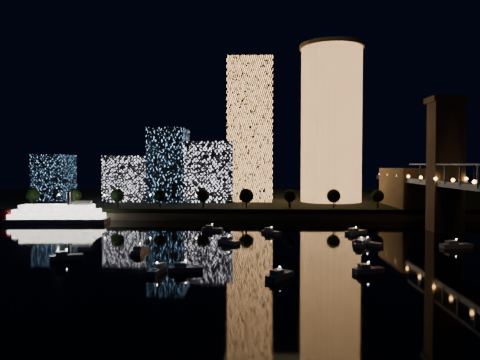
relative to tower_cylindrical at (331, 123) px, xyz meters
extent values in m
plane|color=black|center=(-34.61, -124.92, -46.73)|extent=(520.00, 520.00, 0.00)
cube|color=black|center=(-34.61, 35.08, -44.23)|extent=(420.00, 160.00, 5.00)
cube|color=#6B5E4C|center=(-34.61, -42.92, -45.23)|extent=(420.00, 6.00, 3.00)
cylinder|color=#FF9F51|center=(0.00, 0.00, -1.13)|extent=(32.00, 32.00, 81.21)
cylinder|color=#6B5E4C|center=(0.00, 0.00, 40.48)|extent=(34.00, 34.00, 2.00)
cube|color=#FF9F51|center=(-43.43, 5.99, -3.31)|extent=(24.15, 24.15, 76.83)
cube|color=white|center=(-65.09, -0.23, -25.78)|extent=(25.92, 21.93, 31.90)
cube|color=#5698E9|center=(-87.56, 1.37, -22.16)|extent=(19.57, 25.45, 39.15)
cube|color=white|center=(-109.41, 3.05, -29.53)|extent=(24.40, 22.18, 24.40)
cube|color=#5698E9|center=(-153.14, 6.43, -29.05)|extent=(18.11, 19.92, 25.35)
cube|color=#6B5E4C|center=(30.39, -74.92, -22.73)|extent=(11.00, 9.00, 48.00)
cube|color=#6B5E4C|center=(30.39, -74.92, 2.27)|extent=(13.00, 11.00, 2.00)
cube|color=#6B5E4C|center=(30.39, -24.92, -35.23)|extent=(12.00, 40.00, 23.00)
cube|color=navy|center=(25.39, -88.92, -25.23)|extent=(0.50, 0.50, 7.00)
cube|color=navy|center=(25.39, -64.92, -25.23)|extent=(0.50, 0.50, 7.00)
sphere|color=#FF9038|center=(24.89, -79.92, -26.93)|extent=(1.20, 1.20, 1.20)
sphere|color=#FF9038|center=(24.89, -34.92, -26.93)|extent=(1.20, 1.20, 1.20)
cube|color=silver|center=(-124.27, -57.01, -45.68)|extent=(42.50, 11.63, 2.10)
cube|color=white|center=(-124.27, -57.01, -43.66)|extent=(38.96, 10.59, 1.93)
cube|color=white|center=(-124.27, -57.01, -41.73)|extent=(35.41, 9.55, 1.93)
cube|color=white|center=(-124.27, -57.01, -39.80)|extent=(30.11, 8.42, 1.93)
cube|color=silver|center=(-113.76, -56.52, -38.14)|extent=(7.26, 5.59, 1.58)
cylinder|color=black|center=(-118.93, -58.52, -36.21)|extent=(1.23, 1.23, 5.26)
cylinder|color=black|center=(-119.09, -55.01, -36.21)|extent=(1.23, 1.23, 5.26)
cylinder|color=maroon|center=(-145.29, -58.01, -44.10)|extent=(6.51, 8.17, 6.14)
cube|color=silver|center=(-48.86, -105.38, -46.13)|extent=(7.46, 6.99, 1.20)
cube|color=silver|center=(-49.73, -104.61, -45.03)|extent=(3.37, 3.31, 1.00)
sphere|color=white|center=(-48.86, -105.38, -44.13)|extent=(0.36, 0.36, 0.36)
cube|color=silver|center=(-90.30, -130.69, -46.13)|extent=(8.55, 5.94, 1.20)
cube|color=silver|center=(-91.41, -131.22, -45.03)|extent=(3.52, 3.17, 1.00)
sphere|color=white|center=(-90.30, -130.69, -44.13)|extent=(0.36, 0.36, 0.36)
cube|color=silver|center=(19.75, -110.14, -46.13)|extent=(9.64, 4.41, 1.20)
cube|color=silver|center=(18.37, -110.36, -45.03)|extent=(3.59, 2.90, 1.00)
sphere|color=white|center=(19.75, -110.14, -44.13)|extent=(0.36, 0.36, 0.36)
cube|color=silver|center=(-14.53, -143.80, -46.13)|extent=(7.46, 4.35, 1.20)
cube|color=silver|center=(-15.54, -144.13, -45.03)|extent=(2.93, 2.52, 1.00)
sphere|color=white|center=(-14.53, -143.80, -44.13)|extent=(0.36, 0.36, 0.36)
cube|color=silver|center=(-35.20, -149.65, -46.13)|extent=(6.62, 7.84, 1.20)
cube|color=silver|center=(-35.89, -150.61, -45.03)|extent=(3.26, 3.42, 1.00)
sphere|color=white|center=(-35.20, -149.65, -44.13)|extent=(0.36, 0.36, 0.36)
cube|color=silver|center=(-4.41, -83.33, -46.13)|extent=(8.76, 7.97, 1.20)
cube|color=silver|center=(-5.45, -84.20, -45.03)|extent=(3.92, 3.81, 1.00)
sphere|color=white|center=(-4.41, -83.33, -44.13)|extent=(0.36, 0.36, 0.36)
cube|color=silver|center=(-8.11, -108.55, -46.13)|extent=(6.40, 8.01, 1.20)
cube|color=silver|center=(-8.76, -109.55, -45.03)|extent=(3.22, 3.43, 1.00)
sphere|color=white|center=(-8.11, -108.55, -44.13)|extent=(0.36, 0.36, 0.36)
cube|color=silver|center=(-56.62, -77.94, -46.13)|extent=(7.97, 3.37, 1.20)
cube|color=silver|center=(-57.77, -77.80, -45.03)|extent=(2.93, 2.32, 1.00)
sphere|color=white|center=(-56.62, -77.94, -44.13)|extent=(0.36, 0.36, 0.36)
cube|color=silver|center=(-34.72, -84.62, -46.13)|extent=(7.34, 7.05, 1.20)
cube|color=silver|center=(-35.57, -83.83, -45.03)|extent=(3.34, 3.31, 1.00)
sphere|color=white|center=(-34.72, -84.62, -44.13)|extent=(0.36, 0.36, 0.36)
cube|color=silver|center=(-73.20, -121.01, -46.13)|extent=(3.16, 8.67, 1.20)
cube|color=silver|center=(-73.26, -122.29, -45.03)|extent=(2.37, 3.10, 1.00)
sphere|color=white|center=(-73.20, -121.01, -44.13)|extent=(0.36, 0.36, 0.36)
cube|color=silver|center=(-56.83, -143.67, -46.13)|extent=(8.28, 3.75, 1.20)
cube|color=silver|center=(-58.01, -143.86, -45.03)|extent=(3.08, 2.48, 1.00)
sphere|color=white|center=(-56.83, -143.67, -44.13)|extent=(0.36, 0.36, 0.36)
cube|color=silver|center=(-5.85, -106.84, -46.13)|extent=(8.61, 8.88, 1.20)
cube|color=silver|center=(-6.81, -105.81, -45.03)|extent=(4.02, 4.06, 1.00)
sphere|color=white|center=(-5.85, -106.84, -44.13)|extent=(0.36, 0.36, 0.36)
cube|color=silver|center=(-63.09, -145.91, -46.13)|extent=(3.71, 7.31, 1.20)
cube|color=silver|center=(-62.86, -144.88, -45.03)|extent=(2.31, 2.79, 1.00)
sphere|color=white|center=(-63.09, -145.91, -44.13)|extent=(0.36, 0.36, 0.36)
cylinder|color=black|center=(-144.61, -36.92, -39.73)|extent=(0.70, 0.70, 4.00)
sphere|color=black|center=(-144.61, -36.92, -36.23)|extent=(6.53, 6.53, 6.53)
cylinder|color=black|center=(-124.61, -36.92, -39.73)|extent=(0.70, 0.70, 4.00)
sphere|color=black|center=(-124.61, -36.92, -36.23)|extent=(6.06, 6.06, 6.06)
cylinder|color=black|center=(-104.61, -36.92, -39.73)|extent=(0.70, 0.70, 4.00)
sphere|color=black|center=(-104.61, -36.92, -36.23)|extent=(6.18, 6.18, 6.18)
cylinder|color=black|center=(-84.61, -36.92, -39.73)|extent=(0.70, 0.70, 4.00)
sphere|color=black|center=(-84.61, -36.92, -36.23)|extent=(5.52, 5.52, 5.52)
cylinder|color=black|center=(-64.61, -36.92, -39.73)|extent=(0.70, 0.70, 4.00)
sphere|color=black|center=(-64.61, -36.92, -36.23)|extent=(6.03, 6.03, 6.03)
cylinder|color=black|center=(-44.61, -36.92, -39.73)|extent=(0.70, 0.70, 4.00)
sphere|color=black|center=(-44.61, -36.92, -36.23)|extent=(6.66, 6.66, 6.66)
cylinder|color=black|center=(-24.61, -36.92, -39.73)|extent=(0.70, 0.70, 4.00)
sphere|color=black|center=(-24.61, -36.92, -36.23)|extent=(5.79, 5.79, 5.79)
cylinder|color=black|center=(-4.61, -36.92, -39.73)|extent=(0.70, 0.70, 4.00)
sphere|color=black|center=(-4.61, -36.92, -36.23)|extent=(6.33, 6.33, 6.33)
cylinder|color=black|center=(15.39, -36.92, -39.73)|extent=(0.70, 0.70, 4.00)
sphere|color=black|center=(15.39, -36.92, -36.23)|extent=(5.65, 5.65, 5.65)
cylinder|color=black|center=(-134.61, -30.92, -39.23)|extent=(0.24, 0.24, 5.00)
sphere|color=#FFCC7F|center=(-134.61, -30.92, -36.43)|extent=(0.70, 0.70, 0.70)
cylinder|color=black|center=(-112.61, -30.92, -39.23)|extent=(0.24, 0.24, 5.00)
sphere|color=#FFCC7F|center=(-112.61, -30.92, -36.43)|extent=(0.70, 0.70, 0.70)
cylinder|color=black|center=(-90.61, -30.92, -39.23)|extent=(0.24, 0.24, 5.00)
sphere|color=#FFCC7F|center=(-90.61, -30.92, -36.43)|extent=(0.70, 0.70, 0.70)
cylinder|color=black|center=(-68.61, -30.92, -39.23)|extent=(0.24, 0.24, 5.00)
sphere|color=#FFCC7F|center=(-68.61, -30.92, -36.43)|extent=(0.70, 0.70, 0.70)
cylinder|color=black|center=(-46.61, -30.92, -39.23)|extent=(0.24, 0.24, 5.00)
sphere|color=#FFCC7F|center=(-46.61, -30.92, -36.43)|extent=(0.70, 0.70, 0.70)
cylinder|color=black|center=(-24.61, -30.92, -39.23)|extent=(0.24, 0.24, 5.00)
sphere|color=#FFCC7F|center=(-24.61, -30.92, -36.43)|extent=(0.70, 0.70, 0.70)
cylinder|color=black|center=(-2.61, -30.92, -39.23)|extent=(0.24, 0.24, 5.00)
sphere|color=#FFCC7F|center=(-2.61, -30.92, -36.43)|extent=(0.70, 0.70, 0.70)
camera|label=1|loc=(-40.68, -251.54, -21.50)|focal=35.00mm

